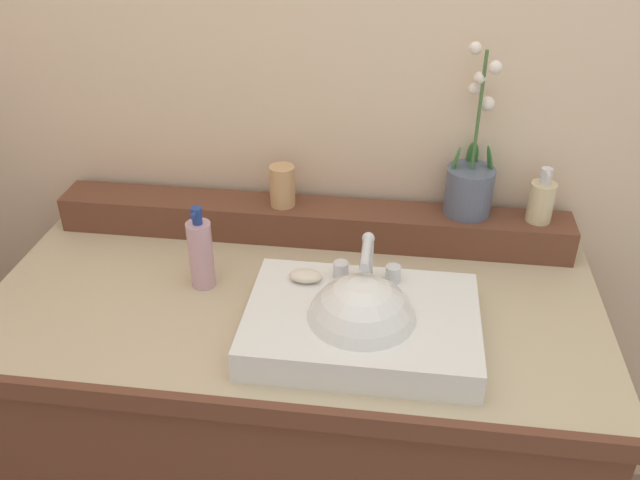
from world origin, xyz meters
name	(u,v)px	position (x,y,z in m)	size (l,w,h in m)	color
wall_back	(320,15)	(0.00, 0.44, 1.33)	(2.86, 0.20, 2.66)	beige
vanity_cabinet	(297,429)	(0.00, 0.00, 0.41)	(1.34, 0.67, 0.83)	brown
back_ledge	(311,221)	(0.00, 0.26, 0.87)	(1.27, 0.12, 0.09)	brown
sink_basin	(361,327)	(0.16, -0.13, 0.86)	(0.46, 0.32, 0.26)	white
soap_bar	(306,276)	(0.03, -0.03, 0.91)	(0.07, 0.04, 0.02)	beige
potted_plant	(470,181)	(0.38, 0.28, 1.00)	(0.11, 0.11, 0.41)	slate
soap_dispenser	(541,200)	(0.54, 0.26, 0.97)	(0.06, 0.06, 0.14)	beige
tumbler_cup	(282,186)	(-0.07, 0.26, 0.97)	(0.06, 0.06, 0.10)	tan
lotion_bottle	(201,253)	(-0.21, 0.02, 0.91)	(0.05, 0.06, 0.20)	#C798A7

